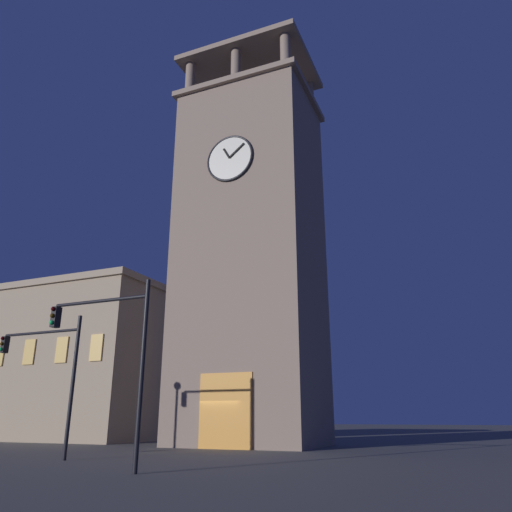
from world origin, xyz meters
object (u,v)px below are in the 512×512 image
object	(u,v)px
clocktower	(251,251)
traffic_signal_mid	(49,363)
traffic_signal_near	(112,343)
adjacent_wing_building	(63,361)

from	to	relation	value
clocktower	traffic_signal_mid	xyz separation A→B (m)	(4.25, 12.15, -8.41)
clocktower	traffic_signal_near	xyz separation A→B (m)	(-1.52, 15.17, -8.27)
traffic_signal_near	adjacent_wing_building	bearing A→B (deg)	-42.41
traffic_signal_mid	traffic_signal_near	bearing A→B (deg)	152.38
adjacent_wing_building	traffic_signal_near	distance (m)	24.50
adjacent_wing_building	traffic_signal_near	bearing A→B (deg)	137.59
clocktower	traffic_signal_near	world-z (taller)	clocktower
traffic_signal_near	clocktower	bearing A→B (deg)	-84.30
traffic_signal_near	traffic_signal_mid	xyz separation A→B (m)	(5.77, -3.02, -0.15)
adjacent_wing_building	traffic_signal_near	xyz separation A→B (m)	(-18.04, 16.48, -1.81)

